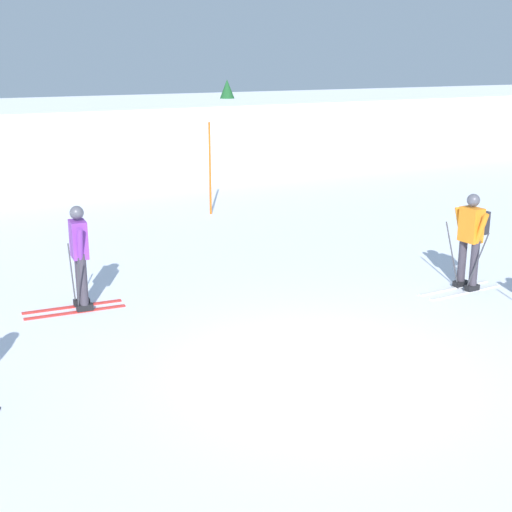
{
  "coord_description": "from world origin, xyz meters",
  "views": [
    {
      "loc": [
        -4.86,
        -6.82,
        3.94
      ],
      "look_at": [
        0.47,
        2.46,
        0.9
      ],
      "focal_mm": 49.06,
      "sensor_mm": 36.0,
      "label": 1
    }
  ],
  "objects_px": {
    "trail_marker_pole": "(210,169)",
    "conifer_far_right": "(227,111)",
    "skier_orange": "(471,237)",
    "skier_purple": "(79,255)"
  },
  "relations": [
    {
      "from": "skier_orange",
      "to": "skier_purple",
      "type": "bearing_deg",
      "value": 158.97
    },
    {
      "from": "skier_purple",
      "to": "trail_marker_pole",
      "type": "bearing_deg",
      "value": 47.28
    },
    {
      "from": "skier_orange",
      "to": "conifer_far_right",
      "type": "bearing_deg",
      "value": 75.51
    },
    {
      "from": "conifer_far_right",
      "to": "skier_purple",
      "type": "bearing_deg",
      "value": -124.79
    },
    {
      "from": "trail_marker_pole",
      "to": "conifer_far_right",
      "type": "bearing_deg",
      "value": 60.18
    },
    {
      "from": "trail_marker_pole",
      "to": "conifer_far_right",
      "type": "xyz_separation_m",
      "value": [
        5.84,
        10.19,
        0.62
      ]
    },
    {
      "from": "skier_orange",
      "to": "trail_marker_pole",
      "type": "height_order",
      "value": "trail_marker_pole"
    },
    {
      "from": "skier_purple",
      "to": "skier_orange",
      "type": "xyz_separation_m",
      "value": [
        6.19,
        -2.38,
        0.04
      ]
    },
    {
      "from": "skier_purple",
      "to": "skier_orange",
      "type": "relative_size",
      "value": 1.0
    },
    {
      "from": "skier_purple",
      "to": "trail_marker_pole",
      "type": "xyz_separation_m",
      "value": [
        5.0,
        5.41,
        0.27
      ]
    }
  ]
}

